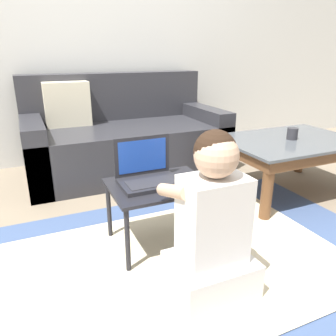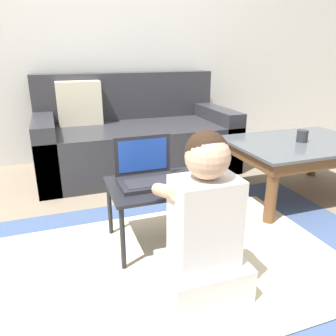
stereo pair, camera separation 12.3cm
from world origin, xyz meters
name	(u,v)px [view 1 (the left image)]	position (x,y,z in m)	size (l,w,h in m)	color
ground_plane	(188,242)	(0.00, 0.00, 0.00)	(16.00, 16.00, 0.00)	#7F705B
wall_back	(100,21)	(0.00, 1.77, 1.25)	(9.00, 0.06, 2.50)	silver
area_rug	(177,264)	(-0.14, -0.16, 0.00)	(2.34, 1.50, 0.01)	#3D517A
couch	(123,138)	(0.04, 1.31, 0.28)	(1.63, 0.86, 0.81)	#2D2D33
coffee_table	(289,148)	(0.98, 0.33, 0.34)	(0.95, 0.69, 0.41)	#4C5156
laptop_desk	(159,191)	(-0.14, 0.06, 0.31)	(0.51, 0.39, 0.35)	black
laptop	(148,176)	(-0.19, 0.09, 0.39)	(0.30, 0.22, 0.23)	#232328
computer_mouse	(196,177)	(0.05, 0.02, 0.37)	(0.07, 0.09, 0.04)	#234CB2
person_seated	(212,226)	(-0.09, -0.38, 0.32)	(0.35, 0.39, 0.72)	silver
cup_on_table	(292,134)	(0.98, 0.32, 0.45)	(0.07, 0.07, 0.08)	#2D2D33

